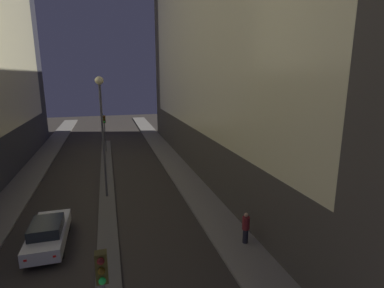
% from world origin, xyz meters
% --- Properties ---
extents(building_right, '(6.01, 41.97, 25.20)m').
position_xyz_m(building_right, '(10.99, 20.98, 12.61)').
color(building_right, '#423D38').
rests_on(building_right, ground).
extents(median_strip, '(1.14, 36.55, 0.13)m').
position_xyz_m(median_strip, '(0.00, 19.28, 0.06)').
color(median_strip, '#56544F').
rests_on(median_strip, ground).
extents(traffic_light_mid, '(0.32, 0.42, 4.35)m').
position_xyz_m(traffic_light_mid, '(0.00, 31.38, 3.33)').
color(traffic_light_mid, '#4C4C51').
rests_on(traffic_light_mid, median_strip).
extents(street_lamp, '(0.59, 0.59, 8.89)m').
position_xyz_m(street_lamp, '(0.00, 17.21, 6.46)').
color(street_lamp, '#4C4C51').
rests_on(street_lamp, median_strip).
extents(car_left_lane, '(1.80, 4.67, 1.57)m').
position_xyz_m(car_left_lane, '(-3.06, 11.19, 0.79)').
color(car_left_lane, silver).
rests_on(car_left_lane, ground).
extents(pedestrian_on_right_sidewalk, '(0.40, 0.40, 1.75)m').
position_xyz_m(pedestrian_on_right_sidewalk, '(7.24, 8.41, 1.06)').
color(pedestrian_on_right_sidewalk, black).
rests_on(pedestrian_on_right_sidewalk, sidewalk_right).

